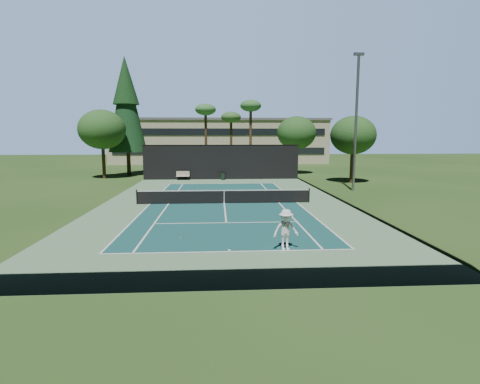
# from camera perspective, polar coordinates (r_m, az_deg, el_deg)

# --- Properties ---
(ground) EXTENTS (160.00, 160.00, 0.00)m
(ground) POSITION_cam_1_polar(r_m,az_deg,el_deg) (27.90, -2.43, -1.76)
(ground) COLOR #294A1B
(ground) RESTS_ON ground
(apron_slab) EXTENTS (18.00, 32.00, 0.01)m
(apron_slab) POSITION_cam_1_polar(r_m,az_deg,el_deg) (27.90, -2.43, -1.75)
(apron_slab) COLOR #618B63
(apron_slab) RESTS_ON ground
(court_surface) EXTENTS (10.97, 23.77, 0.01)m
(court_surface) POSITION_cam_1_polar(r_m,az_deg,el_deg) (27.90, -2.43, -1.74)
(court_surface) COLOR #184E4E
(court_surface) RESTS_ON ground
(court_lines) EXTENTS (11.07, 23.87, 0.01)m
(court_lines) POSITION_cam_1_polar(r_m,az_deg,el_deg) (27.89, -2.43, -1.72)
(court_lines) COLOR white
(court_lines) RESTS_ON ground
(tennis_net) EXTENTS (12.90, 0.10, 1.10)m
(tennis_net) POSITION_cam_1_polar(r_m,az_deg,el_deg) (27.81, -2.43, -0.63)
(tennis_net) COLOR black
(tennis_net) RESTS_ON ground
(fence) EXTENTS (18.04, 32.05, 4.03)m
(fence) POSITION_cam_1_polar(r_m,az_deg,el_deg) (27.68, -2.45, 2.36)
(fence) COLOR black
(fence) RESTS_ON ground
(player) EXTENTS (1.26, 0.86, 1.80)m
(player) POSITION_cam_1_polar(r_m,az_deg,el_deg) (16.54, 7.00, -5.72)
(player) COLOR white
(player) RESTS_ON ground
(tennis_ball_a) EXTENTS (0.06, 0.06, 0.06)m
(tennis_ball_a) POSITION_cam_1_polar(r_m,az_deg,el_deg) (18.66, -9.06, -6.89)
(tennis_ball_a) COLOR #B7D831
(tennis_ball_a) RESTS_ON ground
(tennis_ball_b) EXTENTS (0.07, 0.07, 0.07)m
(tennis_ball_b) POSITION_cam_1_polar(r_m,az_deg,el_deg) (30.92, -2.35, -0.69)
(tennis_ball_b) COLOR #F0F637
(tennis_ball_b) RESTS_ON ground
(tennis_ball_c) EXTENTS (0.07, 0.07, 0.07)m
(tennis_ball_c) POSITION_cam_1_polar(r_m,az_deg,el_deg) (32.07, -2.21, -0.37)
(tennis_ball_c) COLOR yellow
(tennis_ball_c) RESTS_ON ground
(tennis_ball_d) EXTENTS (0.06, 0.06, 0.06)m
(tennis_ball_d) POSITION_cam_1_polar(r_m,az_deg,el_deg) (31.43, -7.39, -0.61)
(tennis_ball_d) COLOR #E1F237
(tennis_ball_d) RESTS_ON ground
(park_bench) EXTENTS (1.50, 0.45, 1.02)m
(park_bench) POSITION_cam_1_polar(r_m,az_deg,el_deg) (43.48, -8.70, 2.53)
(park_bench) COLOR beige
(park_bench) RESTS_ON ground
(trash_bin) EXTENTS (0.56, 0.56, 0.95)m
(trash_bin) POSITION_cam_1_polar(r_m,az_deg,el_deg) (43.11, -2.61, 2.48)
(trash_bin) COLOR black
(trash_bin) RESTS_ON ground
(pine_tree) EXTENTS (4.80, 4.80, 15.00)m
(pine_tree) POSITION_cam_1_polar(r_m,az_deg,el_deg) (50.99, -16.98, 13.26)
(pine_tree) COLOR #422F1C
(pine_tree) RESTS_ON ground
(palm_a) EXTENTS (2.80, 2.80, 9.32)m
(palm_a) POSITION_cam_1_polar(r_m,az_deg,el_deg) (51.58, -5.27, 12.00)
(palm_a) COLOR #412F1B
(palm_a) RESTS_ON ground
(palm_b) EXTENTS (2.80, 2.80, 8.42)m
(palm_b) POSITION_cam_1_polar(r_m,az_deg,el_deg) (53.55, -1.38, 11.01)
(palm_b) COLOR #43311C
(palm_b) RESTS_ON ground
(palm_c) EXTENTS (2.80, 2.80, 9.77)m
(palm_c) POSITION_cam_1_polar(r_m,az_deg,el_deg) (50.79, 1.64, 12.56)
(palm_c) COLOR #4C3520
(palm_c) RESTS_ON ground
(decid_tree_a) EXTENTS (5.12, 5.12, 7.62)m
(decid_tree_a) POSITION_cam_1_polar(r_m,az_deg,el_deg) (50.56, 8.60, 8.88)
(decid_tree_a) COLOR #48341F
(decid_tree_a) RESTS_ON ground
(decid_tree_b) EXTENTS (4.80, 4.80, 7.14)m
(decid_tree_b) POSITION_cam_1_polar(r_m,az_deg,el_deg) (42.03, 16.86, 8.26)
(decid_tree_b) COLOR #49341F
(decid_tree_b) RESTS_ON ground
(decid_tree_c) EXTENTS (5.44, 5.44, 8.09)m
(decid_tree_c) POSITION_cam_1_polar(r_m,az_deg,el_deg) (47.43, -20.29, 8.91)
(decid_tree_c) COLOR #46341E
(decid_tree_c) RESTS_ON ground
(campus_building) EXTENTS (40.50, 12.50, 8.30)m
(campus_building) POSITION_cam_1_polar(r_m,az_deg,el_deg) (73.44, -3.13, 7.83)
(campus_building) COLOR #B9B08F
(campus_building) RESTS_ON ground
(light_pole) EXTENTS (0.90, 0.25, 12.22)m
(light_pole) POSITION_cam_1_polar(r_m,az_deg,el_deg) (35.74, 17.27, 10.50)
(light_pole) COLOR gray
(light_pole) RESTS_ON ground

